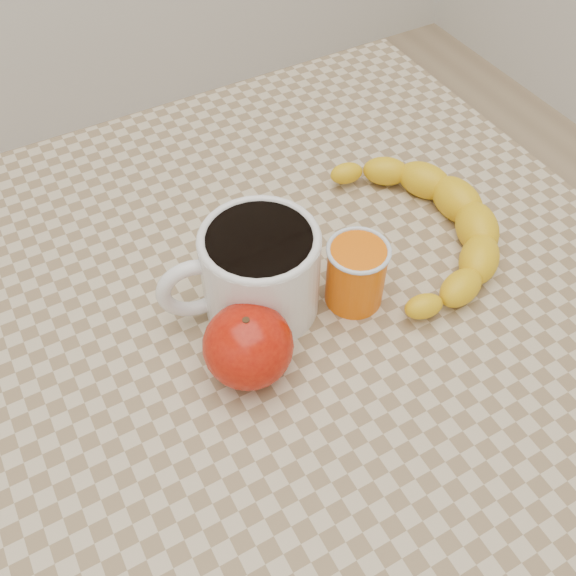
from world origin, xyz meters
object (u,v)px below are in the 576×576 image
apple (248,346)px  banana (421,226)px  orange_juice_glass (356,273)px  coffee_mug (257,269)px  table (288,346)px

apple → banana: apple is taller
orange_juice_glass → banana: (0.11, 0.04, -0.02)m
coffee_mug → orange_juice_glass: 0.10m
orange_juice_glass → banana: orange_juice_glass is taller
coffee_mug → banana: coffee_mug is taller
apple → banana: size_ratio=0.28×
banana → orange_juice_glass: bearing=-141.2°
coffee_mug → banana: size_ratio=0.51×
coffee_mug → apple: 0.08m
table → apple: apple is taller
table → banana: size_ratio=2.30×
table → coffee_mug: 0.14m
table → banana: banana is taller
orange_juice_glass → apple: apple is taller
orange_juice_glass → table: bearing=153.9°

